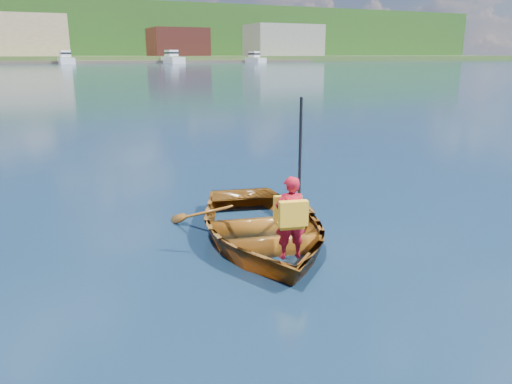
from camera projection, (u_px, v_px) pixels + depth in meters
ground at (300, 252)px, 6.49m from camera, size 600.00×600.00×0.00m
rowboat at (261, 226)px, 6.84m from camera, size 3.08×3.83×0.71m
child_paddler at (291, 216)px, 5.91m from camera, size 0.41×0.39×1.91m
shoreline at (28, 35)px, 211.58m from camera, size 400.00×140.00×22.00m
dock at (66, 62)px, 139.54m from camera, size 160.03×10.60×0.80m
waterfront_buildings at (3, 36)px, 146.29m from camera, size 202.00×16.00×14.00m
marina_yachts at (33, 59)px, 131.79m from camera, size 140.70×13.50×4.31m
hillside_trees at (41, 16)px, 213.62m from camera, size 300.44×86.19×27.02m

